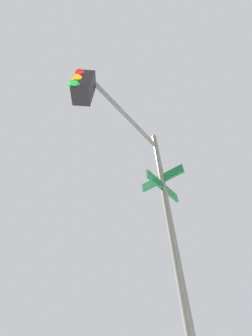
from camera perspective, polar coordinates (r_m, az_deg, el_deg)
traffic_signal_near at (r=3.07m, az=1.48°, el=3.32°), size 2.17×2.14×5.52m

